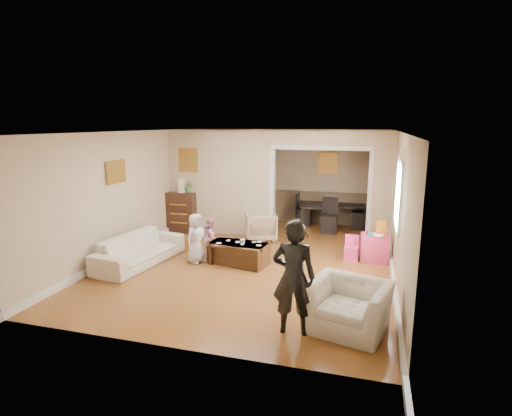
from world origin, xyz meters
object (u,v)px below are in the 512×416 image
(armchair_back, at_px, (261,226))
(adult_person, at_px, (294,277))
(table_lamp, at_px, (181,185))
(child_toddler, at_px, (298,238))
(armchair_front, at_px, (349,306))
(play_table, at_px, (374,248))
(coffee_table, at_px, (239,253))
(child_kneel_a, at_px, (196,238))
(dresser, at_px, (182,212))
(coffee_cup, at_px, (243,242))
(cyan_cup, at_px, (370,234))
(sofa, at_px, (140,250))
(dining_table, at_px, (331,215))
(child_kneel_b, at_px, (212,237))

(armchair_back, bearing_deg, adult_person, 89.06)
(table_lamp, bearing_deg, child_toddler, -20.50)
(adult_person, bearing_deg, armchair_front, -162.36)
(play_table, xyz_separation_m, adult_person, (-1.05, -3.36, 0.52))
(coffee_table, height_order, child_kneel_a, child_kneel_a)
(table_lamp, bearing_deg, dresser, 0.00)
(table_lamp, height_order, coffee_cup, table_lamp)
(dresser, xyz_separation_m, adult_person, (3.73, -4.34, 0.27))
(dresser, relative_size, cyan_cup, 12.87)
(sofa, bearing_deg, armchair_front, -102.99)
(armchair_back, xyz_separation_m, armchair_front, (2.28, -3.86, 0.00))
(armchair_back, distance_m, dining_table, 2.31)
(play_table, bearing_deg, coffee_table, -159.57)
(dresser, distance_m, child_kneel_a, 2.49)
(dresser, relative_size, coffee_cup, 9.89)
(sofa, bearing_deg, adult_person, -110.53)
(armchair_back, distance_m, adult_person, 4.46)
(dresser, xyz_separation_m, coffee_table, (2.17, -1.96, -0.30))
(sofa, height_order, cyan_cup, cyan_cup)
(table_lamp, distance_m, play_table, 4.97)
(armchair_front, xyz_separation_m, adult_person, (-0.71, -0.28, 0.45))
(table_lamp, xyz_separation_m, child_kneel_a, (1.32, -2.11, -0.71))
(play_table, relative_size, adult_person, 0.34)
(table_lamp, relative_size, coffee_cup, 3.46)
(child_kneel_a, bearing_deg, play_table, -50.32)
(armchair_back, distance_m, dresser, 2.17)
(table_lamp, height_order, child_kneel_b, table_lamp)
(dresser, distance_m, child_kneel_b, 2.22)
(armchair_front, xyz_separation_m, play_table, (0.34, 3.07, -0.07))
(dresser, height_order, child_kneel_a, dresser)
(adult_person, bearing_deg, child_toddler, -85.04)
(armchair_back, bearing_deg, table_lamp, -26.95)
(dining_table, relative_size, child_toddler, 2.19)
(cyan_cup, height_order, child_kneel_a, child_kneel_a)
(dining_table, bearing_deg, adult_person, -102.84)
(dresser, height_order, child_kneel_b, dresser)
(dining_table, distance_m, child_kneel_b, 3.89)
(dresser, distance_m, adult_person, 5.73)
(coffee_cup, bearing_deg, adult_person, -58.16)
(coffee_cup, distance_m, child_kneel_b, 0.88)
(adult_person, bearing_deg, play_table, -111.48)
(child_kneel_a, bearing_deg, coffee_cup, -62.28)
(sofa, distance_m, child_kneel_b, 1.47)
(child_kneel_a, bearing_deg, dining_table, -10.81)
(dining_table, xyz_separation_m, adult_person, (0.07, -5.90, 0.47))
(armchair_back, distance_m, armchair_front, 4.49)
(sofa, bearing_deg, dining_table, -32.33)
(sofa, bearing_deg, armchair_back, -31.76)
(cyan_cup, height_order, child_kneel_b, child_kneel_b)
(table_lamp, xyz_separation_m, adult_person, (3.73, -4.34, -0.42))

